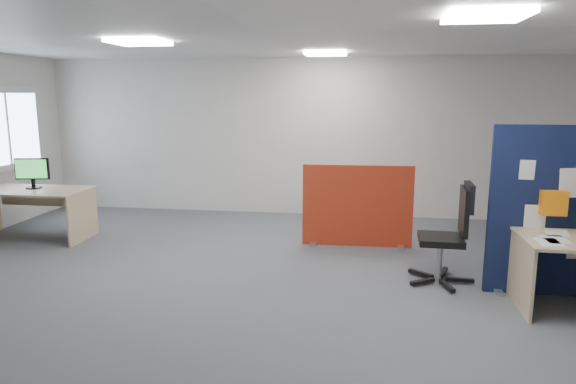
# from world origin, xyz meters

# --- Properties ---
(floor) EXTENTS (9.00, 9.00, 0.00)m
(floor) POSITION_xyz_m (0.00, 0.00, 0.00)
(floor) COLOR #4E5156
(floor) RESTS_ON ground
(ceiling) EXTENTS (9.00, 7.00, 0.02)m
(ceiling) POSITION_xyz_m (0.00, 0.00, 2.70)
(ceiling) COLOR white
(ceiling) RESTS_ON wall_back
(wall_back) EXTENTS (9.00, 0.02, 2.70)m
(wall_back) POSITION_xyz_m (0.00, 3.50, 1.35)
(wall_back) COLOR silver
(wall_back) RESTS_ON floor
(wall_front) EXTENTS (9.00, 0.02, 2.70)m
(wall_front) POSITION_xyz_m (0.00, -3.50, 1.35)
(wall_front) COLOR silver
(wall_front) RESTS_ON floor
(window) EXTENTS (0.06, 1.70, 1.30)m
(window) POSITION_xyz_m (-4.44, 2.00, 1.55)
(window) COLOR white
(window) RESTS_ON wall_left
(ceiling_lights) EXTENTS (4.10, 4.10, 0.04)m
(ceiling_lights) POSITION_xyz_m (0.33, 0.67, 2.67)
(ceiling_lights) COLOR white
(ceiling_lights) RESTS_ON ceiling
(red_divider) EXTENTS (1.51, 0.30, 1.13)m
(red_divider) POSITION_xyz_m (1.03, 1.66, 0.55)
(red_divider) COLOR #A62A15
(red_divider) RESTS_ON floor
(second_desk) EXTENTS (1.67, 0.84, 0.73)m
(second_desk) POSITION_xyz_m (-3.68, 1.39, 0.56)
(second_desk) COLOR tan
(second_desk) RESTS_ON floor
(monitor_second) EXTENTS (0.49, 0.22, 0.44)m
(monitor_second) POSITION_xyz_m (-3.67, 1.44, 0.97)
(monitor_second) COLOR black
(monitor_second) RESTS_ON second_desk
(office_chair) EXTENTS (0.72, 0.74, 1.12)m
(office_chair) POSITION_xyz_m (2.08, 0.37, 0.64)
(office_chair) COLOR black
(office_chair) RESTS_ON floor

